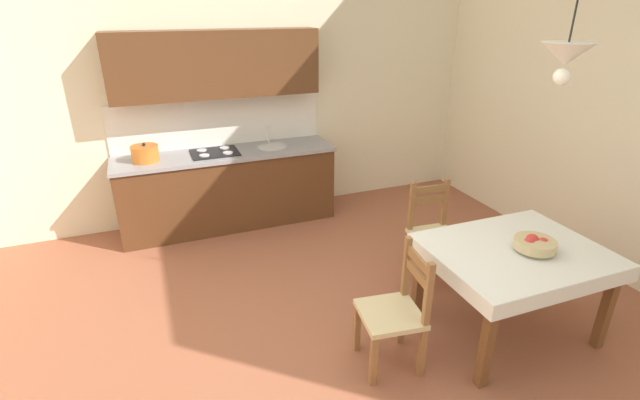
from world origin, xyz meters
The scene contains 8 objects.
ground_plane centered at (0.00, 0.00, -0.05)m, with size 6.67×6.11×0.10m, color #99563D.
wall_back centered at (0.00, 2.81, 2.09)m, with size 6.67×0.12×4.18m, color beige.
kitchen_cabinetry centered at (-0.20, 2.48, 0.86)m, with size 2.47×0.63×2.20m.
dining_table centered at (1.47, -0.32, 0.63)m, with size 1.30×1.04×0.75m.
dining_chair_tv_side centered at (0.46, -0.30, 0.44)m, with size 0.47×0.47×0.93m.
dining_chair_kitchen_side centered at (1.40, 0.61, 0.44)m, with size 0.45×0.45×0.93m.
fruit_bowl centered at (1.56, -0.39, 0.81)m, with size 0.30×0.30×0.12m.
pendant_lamp centered at (1.51, -0.37, 2.16)m, with size 0.32×0.32×0.80m.
Camera 1 is at (-1.02, -2.57, 2.46)m, focal length 25.59 mm.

